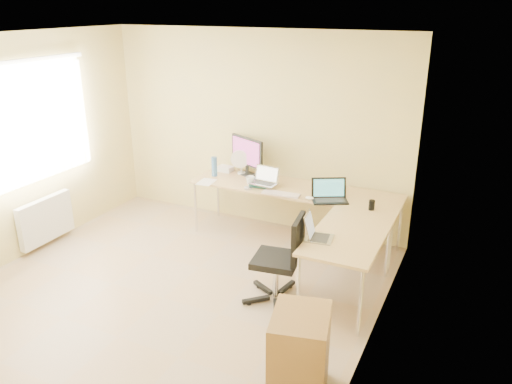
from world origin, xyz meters
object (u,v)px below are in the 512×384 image
at_px(desk_main, 294,215).
at_px(cabinet, 299,356).
at_px(water_bottle, 214,167).
at_px(desk_fan, 241,163).
at_px(laptop_center, 264,176).
at_px(monitor, 247,156).
at_px(laptop_black, 330,191).
at_px(office_chair, 276,257).
at_px(desk_return, 347,266).
at_px(keyboard, 281,194).
at_px(laptop_return, 319,229).
at_px(mug, 250,181).

bearing_deg(desk_main, cabinet, -67.61).
relative_size(water_bottle, desk_fan, 0.85).
distance_m(laptop_center, cabinet, 2.78).
xyz_separation_m(monitor, laptop_center, (0.41, -0.37, -0.10)).
xyz_separation_m(laptop_black, office_chair, (-0.19, -1.12, -0.36)).
bearing_deg(desk_return, cabinet, -87.64).
relative_size(monitor, keyboard, 1.30).
height_order(desk_return, desk_fan, desk_fan).
bearing_deg(desk_fan, laptop_center, -56.76).
relative_size(laptop_center, laptop_black, 0.80).
height_order(desk_return, laptop_return, laptop_return).
bearing_deg(laptop_black, laptop_center, 147.01).
bearing_deg(laptop_black, cabinet, -105.27).
bearing_deg(office_chair, laptop_return, 8.89).
bearing_deg(office_chair, laptop_black, 72.47).
distance_m(desk_main, office_chair, 1.42).
relative_size(desk_return, laptop_black, 3.21).
xyz_separation_m(laptop_black, water_bottle, (-1.66, 0.21, 0.00)).
xyz_separation_m(keyboard, desk_fan, (-0.79, 0.50, 0.14)).
distance_m(laptop_center, laptop_black, 0.88).
bearing_deg(laptop_center, laptop_black, -0.21).
bearing_deg(desk_return, monitor, 145.32).
relative_size(laptop_black, keyboard, 0.88).
xyz_separation_m(laptop_center, mug, (-0.21, 0.03, -0.10)).
bearing_deg(water_bottle, laptop_center, -9.51).
bearing_deg(laptop_center, desk_main, 30.67).
bearing_deg(cabinet, water_bottle, 118.29).
bearing_deg(desk_return, office_chair, -149.74).
bearing_deg(laptop_center, desk_return, -27.30).
distance_m(monitor, desk_fan, 0.14).
bearing_deg(desk_main, laptop_black, -24.75).
xyz_separation_m(laptop_center, cabinet, (1.38, -2.35, -0.52)).
height_order(laptop_black, mug, laptop_black).
relative_size(desk_return, mug, 11.40).
distance_m(water_bottle, desk_fan, 0.37).
height_order(desk_return, office_chair, office_chair).
height_order(monitor, cabinet, monitor).
relative_size(laptop_black, mug, 3.55).
distance_m(desk_main, desk_fan, 1.01).
relative_size(monitor, laptop_center, 1.85).
relative_size(desk_main, laptop_center, 8.15).
xyz_separation_m(desk_return, laptop_black, (-0.44, 0.75, 0.49)).
bearing_deg(desk_fan, desk_main, -33.91).
bearing_deg(cabinet, desk_return, 79.59).
height_order(mug, office_chair, office_chair).
bearing_deg(cabinet, laptop_black, 89.73).
distance_m(mug, laptop_return, 1.71).
xyz_separation_m(desk_main, water_bottle, (-1.13, -0.03, 0.50)).
height_order(desk_main, office_chair, office_chair).
distance_m(laptop_black, cabinet, 2.38).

